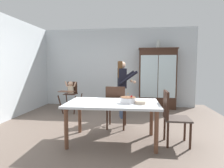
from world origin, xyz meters
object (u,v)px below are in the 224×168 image
Objects in this scene: high_chair_with_toddler at (70,91)px; dining_chair_far_side at (116,104)px; adult_person at (122,82)px; birthday_cake at (128,100)px; ceramic_vase at (158,44)px; serving_bowl at (141,103)px; dining_table at (113,107)px; china_cabinet at (157,78)px; dining_chair_right_end at (171,114)px.

dining_chair_far_side reaches higher than high_chair_with_toddler.
adult_person is 1.59× the size of dining_chair_far_side.
dining_chair_far_side is (-0.30, 0.75, -0.24)m from birthday_cake.
ceramic_vase is 0.96× the size of birthday_cake.
adult_person is at bearing -128.99° from ceramic_vase.
ceramic_vase is at bearing 74.52° from birthday_cake.
ceramic_vase is 3.44m from serving_bowl.
birthday_cake is 0.29× the size of dining_chair_far_side.
serving_bowl is (0.50, -0.12, 0.11)m from dining_table.
high_chair_with_toddler reaches higher than birthday_cake.
china_cabinet is 1.70m from adult_person.
dining_chair_right_end is (-0.07, -2.98, -1.55)m from ceramic_vase.
serving_bowl is (-0.62, -3.11, -1.34)m from ceramic_vase.
china_cabinet is 1.18× the size of dining_table.
china_cabinet is 2.07× the size of dining_chair_far_side.
dining_chair_far_side and dining_chair_right_end have the same top height.
serving_bowl is at bearing -178.50° from adult_person.
ceramic_vase is at bearing -51.75° from adult_person.
dining_chair_right_end is at bearing 4.50° from birthday_cake.
china_cabinet is 2.09× the size of high_chair_with_toddler.
birthday_cake reaches higher than dining_table.
dining_chair_far_side is at bearing -116.55° from ceramic_vase.
dining_table is 6.02× the size of birthday_cake.
adult_person is 1.98m from dining_chair_right_end.
dining_table is (-1.11, -2.99, -0.34)m from china_cabinet.
adult_person is 1.86m from serving_bowl.
serving_bowl is at bearing -101.25° from ceramic_vase.
ceramic_vase is 0.18× the size of adult_person.
ceramic_vase is 0.28× the size of dining_chair_right_end.
adult_person is 8.50× the size of serving_bowl.
china_cabinet is 1.30× the size of adult_person.
high_chair_with_toddler is at bearing 127.03° from dining_table.
ceramic_vase is (0.01, 0.00, 1.11)m from china_cabinet.
ceramic_vase reaches higher than high_chair_with_toddler.
china_cabinet is 2.07× the size of dining_chair_right_end.
high_chair_with_toddler is 3.28m from dining_chair_right_end.
ceramic_vase is 3.51m from dining_table.
adult_person is (-1.06, -1.32, -0.03)m from china_cabinet.
ceramic_vase is 2.05m from adult_person.
birthday_cake is at bearing 94.37° from dining_chair_right_end.
dining_chair_right_end is at bearing -161.46° from adult_person.
dining_chair_right_end is (2.59, -2.01, -0.10)m from high_chair_with_toddler.
dining_chair_right_end is (1.05, 0.02, -0.10)m from dining_table.
birthday_cake is 0.85m from dining_chair_far_side.
dining_table is (-0.05, -1.67, -0.31)m from adult_person.
ceramic_vase reaches higher than serving_bowl.
china_cabinet is at bearing -51.54° from adult_person.
dining_table is at bearing 167.09° from serving_bowl.
china_cabinet is 3.15m from birthday_cake.
china_cabinet is 1.11m from ceramic_vase.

